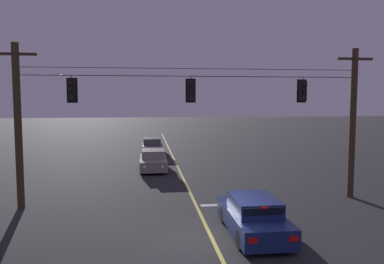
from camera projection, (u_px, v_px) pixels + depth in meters
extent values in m
plane|color=#28282B|center=(212.00, 239.00, 12.97)|extent=(180.00, 180.00, 0.00)
cube|color=#D1C64C|center=(182.00, 176.00, 23.61)|extent=(0.14, 60.00, 0.01)
cube|color=silver|center=(237.00, 204.00, 17.32)|extent=(3.40, 0.36, 0.01)
cylinder|color=#423021|center=(18.00, 127.00, 16.38)|extent=(0.32, 0.32, 7.35)
cube|color=#423021|center=(15.00, 54.00, 16.11)|extent=(1.80, 0.12, 0.12)
cylinder|color=slate|center=(15.00, 62.00, 16.14)|extent=(0.12, 0.12, 0.18)
cylinder|color=#423021|center=(353.00, 124.00, 18.32)|extent=(0.32, 0.32, 7.35)
cube|color=#423021|center=(355.00, 59.00, 18.05)|extent=(1.80, 0.12, 0.12)
cylinder|color=slate|center=(355.00, 66.00, 18.08)|extent=(0.12, 0.12, 0.18)
cylinder|color=black|center=(195.00, 76.00, 17.16)|extent=(15.74, 0.03, 0.03)
cylinder|color=black|center=(195.00, 69.00, 17.13)|extent=(15.74, 0.02, 0.02)
cylinder|color=black|center=(71.00, 77.00, 16.48)|extent=(0.04, 0.04, 0.18)
cube|color=black|center=(71.00, 90.00, 16.53)|extent=(0.32, 0.26, 0.96)
cube|color=black|center=(72.00, 90.00, 16.67)|extent=(0.48, 0.03, 1.12)
sphere|color=#380A0A|center=(71.00, 84.00, 16.35)|extent=(0.17, 0.17, 0.17)
cylinder|color=black|center=(70.00, 83.00, 16.30)|extent=(0.20, 0.10, 0.20)
sphere|color=#3D280A|center=(71.00, 90.00, 16.37)|extent=(0.17, 0.17, 0.17)
cylinder|color=black|center=(71.00, 89.00, 16.33)|extent=(0.20, 0.10, 0.20)
sphere|color=#1ED83F|center=(71.00, 97.00, 16.40)|extent=(0.17, 0.17, 0.17)
cylinder|color=black|center=(71.00, 96.00, 16.35)|extent=(0.20, 0.10, 0.20)
cylinder|color=black|center=(191.00, 78.00, 17.14)|extent=(0.04, 0.04, 0.18)
cube|color=black|center=(191.00, 91.00, 17.19)|extent=(0.32, 0.26, 0.96)
cube|color=black|center=(191.00, 91.00, 17.34)|extent=(0.48, 0.03, 1.12)
sphere|color=#380A0A|center=(191.00, 84.00, 17.01)|extent=(0.17, 0.17, 0.17)
cylinder|color=black|center=(191.00, 83.00, 16.97)|extent=(0.20, 0.10, 0.20)
sphere|color=#3D280A|center=(191.00, 91.00, 17.03)|extent=(0.17, 0.17, 0.17)
cylinder|color=black|center=(191.00, 90.00, 16.99)|extent=(0.20, 0.10, 0.20)
sphere|color=#1ED83F|center=(191.00, 97.00, 17.06)|extent=(0.17, 0.17, 0.17)
cylinder|color=black|center=(191.00, 96.00, 17.02)|extent=(0.20, 0.10, 0.20)
cylinder|color=black|center=(303.00, 79.00, 17.81)|extent=(0.04, 0.04, 0.18)
cube|color=black|center=(303.00, 91.00, 17.86)|extent=(0.32, 0.26, 0.96)
cube|color=black|center=(301.00, 91.00, 18.00)|extent=(0.48, 0.03, 1.12)
sphere|color=#380A0A|center=(304.00, 85.00, 17.68)|extent=(0.17, 0.17, 0.17)
cylinder|color=black|center=(305.00, 84.00, 17.63)|extent=(0.20, 0.10, 0.20)
sphere|color=#3D280A|center=(304.00, 91.00, 17.70)|extent=(0.17, 0.17, 0.17)
cylinder|color=black|center=(304.00, 90.00, 17.66)|extent=(0.20, 0.10, 0.20)
sphere|color=#1ED83F|center=(304.00, 97.00, 17.73)|extent=(0.17, 0.17, 0.17)
cylinder|color=black|center=(304.00, 96.00, 17.68)|extent=(0.20, 0.10, 0.20)
cube|color=navy|center=(253.00, 220.00, 13.47)|extent=(1.80, 4.30, 0.68)
cube|color=navy|center=(254.00, 205.00, 13.30)|extent=(1.51, 2.15, 0.54)
cube|color=black|center=(247.00, 198.00, 14.23)|extent=(1.40, 0.21, 0.48)
cube|color=black|center=(264.00, 214.00, 12.25)|extent=(1.37, 0.18, 0.46)
cylinder|color=black|center=(224.00, 215.00, 14.71)|extent=(0.22, 0.64, 0.64)
cylinder|color=black|center=(263.00, 213.00, 14.90)|extent=(0.22, 0.64, 0.64)
cylinder|color=black|center=(241.00, 240.00, 12.07)|extent=(0.22, 0.64, 0.64)
cylinder|color=black|center=(288.00, 238.00, 12.27)|extent=(0.22, 0.64, 0.64)
cube|color=red|center=(253.00, 241.00, 11.24)|extent=(0.28, 0.03, 0.18)
cube|color=red|center=(294.00, 239.00, 11.40)|extent=(0.28, 0.03, 0.18)
cube|color=red|center=(265.00, 208.00, 12.12)|extent=(0.24, 0.04, 0.06)
cube|color=gray|center=(153.00, 162.00, 25.84)|extent=(1.80, 4.30, 0.68)
cube|color=gray|center=(153.00, 154.00, 25.90)|extent=(1.51, 2.15, 0.54)
cube|color=black|center=(153.00, 156.00, 24.98)|extent=(1.40, 0.21, 0.48)
cube|color=black|center=(153.00, 151.00, 26.95)|extent=(1.37, 0.18, 0.46)
cylinder|color=black|center=(166.00, 168.00, 24.63)|extent=(0.22, 0.64, 0.64)
cylinder|color=black|center=(141.00, 169.00, 24.44)|extent=(0.22, 0.64, 0.64)
cylinder|color=black|center=(164.00, 162.00, 27.27)|extent=(0.22, 0.64, 0.64)
cylinder|color=black|center=(142.00, 162.00, 27.07)|extent=(0.22, 0.64, 0.64)
sphere|color=white|center=(163.00, 167.00, 23.76)|extent=(0.20, 0.20, 0.20)
sphere|color=white|center=(145.00, 167.00, 23.62)|extent=(0.20, 0.20, 0.20)
cube|color=#4C4C51|center=(152.00, 148.00, 33.71)|extent=(1.80, 4.30, 0.68)
cube|color=#4C4C51|center=(152.00, 141.00, 33.78)|extent=(1.51, 2.15, 0.54)
cube|color=black|center=(152.00, 142.00, 32.85)|extent=(1.40, 0.21, 0.48)
cube|color=black|center=(152.00, 140.00, 34.83)|extent=(1.37, 0.18, 0.46)
cylinder|color=black|center=(161.00, 152.00, 32.51)|extent=(0.22, 0.64, 0.64)
cylinder|color=black|center=(143.00, 152.00, 32.31)|extent=(0.22, 0.64, 0.64)
cylinder|color=black|center=(160.00, 148.00, 35.14)|extent=(0.22, 0.64, 0.64)
cylinder|color=black|center=(143.00, 148.00, 34.95)|extent=(0.22, 0.64, 0.64)
sphere|color=white|center=(159.00, 150.00, 31.63)|extent=(0.20, 0.20, 0.20)
sphere|color=white|center=(146.00, 150.00, 31.49)|extent=(0.20, 0.20, 0.20)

